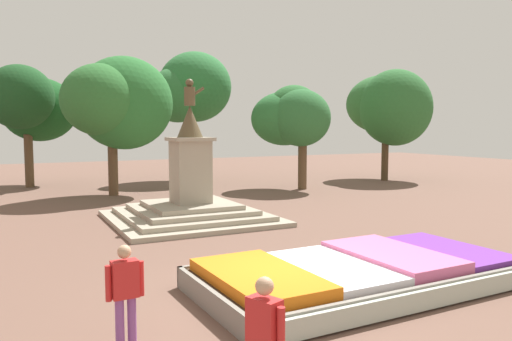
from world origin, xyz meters
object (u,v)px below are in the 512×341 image
pedestrian_with_handbag (263,339)px  pedestrian_crossing_plaza (125,290)px  statue_monument (191,199)px  flower_planter (361,273)px

pedestrian_with_handbag → pedestrian_crossing_plaza: pedestrian_with_handbag is taller
statue_monument → pedestrian_with_handbag: size_ratio=3.32×
flower_planter → pedestrian_with_handbag: size_ratio=4.27×
pedestrian_crossing_plaza → statue_monument: bearing=65.3°
flower_planter → pedestrian_with_handbag: pedestrian_with_handbag is taller
flower_planter → pedestrian_with_handbag: 5.12m
flower_planter → statue_monument: size_ratio=1.28×
pedestrian_with_handbag → pedestrian_crossing_plaza: 2.65m
statue_monument → pedestrian_with_handbag: 12.11m
pedestrian_with_handbag → pedestrian_crossing_plaza: size_ratio=1.04×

